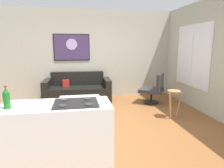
# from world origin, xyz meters

# --- Properties ---
(ground) EXTENTS (6.40, 6.40, 0.04)m
(ground) POSITION_xyz_m (0.00, 0.00, -0.02)
(ground) COLOR brown
(back_wall) EXTENTS (6.40, 0.05, 2.80)m
(back_wall) POSITION_xyz_m (0.00, 2.42, 1.40)
(back_wall) COLOR #B4B2A0
(back_wall) RESTS_ON ground
(right_wall) EXTENTS (0.05, 6.40, 2.80)m
(right_wall) POSITION_xyz_m (2.62, 0.30, 1.40)
(right_wall) COLOR #B1B5A0
(right_wall) RESTS_ON ground
(couch) EXTENTS (2.01, 0.87, 0.88)m
(couch) POSITION_xyz_m (-0.52, 1.94, 0.30)
(couch) COLOR black
(couch) RESTS_ON ground
(coffee_table) EXTENTS (1.03, 0.62, 0.39)m
(coffee_table) POSITION_xyz_m (-0.47, 0.83, 0.36)
(coffee_table) COLOR silver
(coffee_table) RESTS_ON ground
(armchair) EXTENTS (0.89, 0.89, 0.89)m
(armchair) POSITION_xyz_m (1.69, 1.29, 0.43)
(armchair) COLOR black
(armchair) RESTS_ON ground
(bar_stool) EXTENTS (0.34, 0.33, 0.66)m
(bar_stool) POSITION_xyz_m (1.66, 0.05, 0.50)
(bar_stool) COLOR #A97A47
(bar_stool) RESTS_ON ground
(kitchen_counter) EXTENTS (1.48, 0.66, 0.92)m
(kitchen_counter) POSITION_xyz_m (-0.81, -1.40, 0.45)
(kitchen_counter) COLOR white
(kitchen_counter) RESTS_ON ground
(soda_bottle) EXTENTS (0.08, 0.08, 0.29)m
(soda_bottle) POSITION_xyz_m (-1.40, -1.48, 1.03)
(soda_bottle) COLOR #1A6D20
(soda_bottle) RESTS_ON kitchen_counter
(wall_painting) EXTENTS (1.11, 0.03, 0.83)m
(wall_painting) POSITION_xyz_m (-0.65, 2.38, 1.63)
(wall_painting) COLOR black
(window) EXTENTS (0.03, 1.55, 1.68)m
(window) POSITION_xyz_m (2.59, 0.90, 1.40)
(window) COLOR silver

